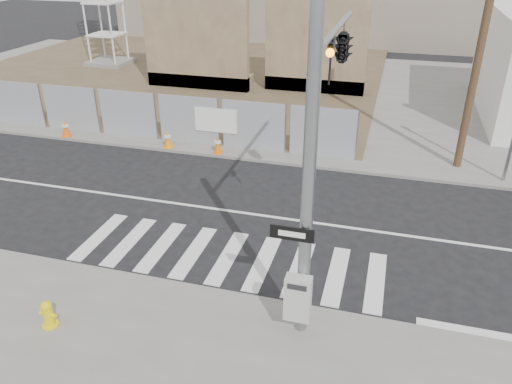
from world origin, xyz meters
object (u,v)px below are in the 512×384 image
(traffic_cone_c, at_px, (168,139))
(traffic_cone_d, at_px, (218,145))
(traffic_cone_b, at_px, (66,128))
(signal_pole, at_px, (332,89))
(fire_hydrant, at_px, (48,314))

(traffic_cone_c, distance_m, traffic_cone_d, 2.18)
(traffic_cone_b, height_order, traffic_cone_d, traffic_cone_b)
(signal_pole, bearing_deg, traffic_cone_b, 152.76)
(fire_hydrant, distance_m, traffic_cone_c, 10.66)
(fire_hydrant, relative_size, traffic_cone_c, 0.91)
(traffic_cone_c, xyz_separation_m, traffic_cone_d, (2.18, -0.00, -0.01))
(traffic_cone_c, bearing_deg, traffic_cone_d, -0.00)
(fire_hydrant, height_order, traffic_cone_d, traffic_cone_d)
(fire_hydrant, height_order, traffic_cone_c, traffic_cone_c)
(traffic_cone_b, distance_m, traffic_cone_c, 4.82)
(fire_hydrant, bearing_deg, traffic_cone_d, 95.23)
(signal_pole, xyz_separation_m, traffic_cone_b, (-12.17, 6.27, -4.30))
(fire_hydrant, bearing_deg, traffic_cone_c, 107.03)
(traffic_cone_c, height_order, traffic_cone_d, traffic_cone_c)
(signal_pole, height_order, traffic_cone_c, signal_pole)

